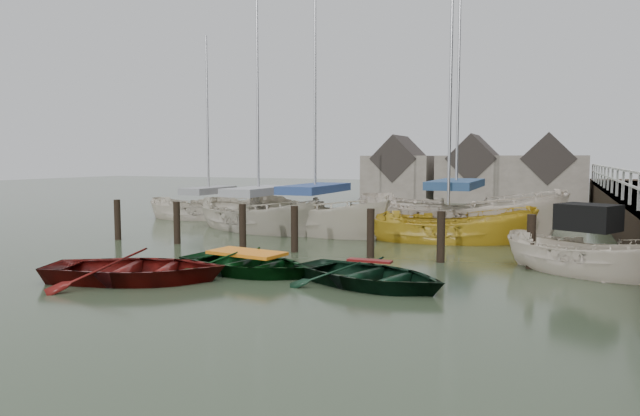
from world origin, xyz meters
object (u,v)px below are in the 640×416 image
at_px(rowboat_green, 247,273).
at_px(sailboat_b, 315,230).
at_px(rowboat_red, 137,281).
at_px(sailboat_a, 259,228).
at_px(rowboat_dkgreen, 369,286).
at_px(motorboat, 586,270).
at_px(sailboat_c, 448,241).
at_px(sailboat_e, 209,218).
at_px(sailboat_d, 455,230).

xyz_separation_m(rowboat_green, sailboat_b, (-1.55, 7.90, 0.06)).
relative_size(rowboat_red, sailboat_a, 0.40).
bearing_deg(rowboat_green, rowboat_red, 142.24).
bearing_deg(rowboat_red, rowboat_dkgreen, -92.45).
distance_m(motorboat, sailboat_a, 12.46).
relative_size(sailboat_c, sailboat_e, 1.19).
xyz_separation_m(rowboat_green, sailboat_d, (3.41, 10.10, 0.06)).
height_order(rowboat_green, sailboat_c, sailboat_c).
bearing_deg(sailboat_c, sailboat_d, -4.84).
relative_size(sailboat_b, sailboat_c, 1.01).
bearing_deg(rowboat_dkgreen, sailboat_e, 64.46).
height_order(rowboat_red, rowboat_dkgreen, rowboat_red).
bearing_deg(sailboat_e, sailboat_d, -104.69).
xyz_separation_m(rowboat_red, sailboat_b, (0.34, 9.69, 0.06)).
bearing_deg(sailboat_a, sailboat_e, 80.56).
height_order(rowboat_dkgreen, sailboat_e, sailboat_e).
bearing_deg(sailboat_a, rowboat_red, -144.34).
distance_m(rowboat_red, sailboat_a, 9.62).
bearing_deg(motorboat, sailboat_b, 89.62).
bearing_deg(sailboat_e, sailboat_a, -136.79).
bearing_deg(rowboat_red, sailboat_c, -50.76).
relative_size(sailboat_a, sailboat_e, 1.09).
bearing_deg(sailboat_d, sailboat_a, 112.76).
relative_size(rowboat_red, sailboat_d, 0.33).
distance_m(rowboat_red, rowboat_dkgreen, 5.36).
xyz_separation_m(motorboat, sailboat_a, (-11.60, 4.57, -0.04)).
height_order(sailboat_a, sailboat_b, sailboat_b).
bearing_deg(sailboat_e, motorboat, -128.39).
distance_m(sailboat_a, sailboat_e, 4.94).
bearing_deg(sailboat_c, sailboat_b, 76.02).
bearing_deg(rowboat_green, sailboat_d, -9.99).
xyz_separation_m(rowboat_green, motorboat, (7.73, 3.05, 0.10)).
relative_size(rowboat_dkgreen, sailboat_a, 0.35).
bearing_deg(sailboat_e, rowboat_green, -155.81).
distance_m(rowboat_red, motorboat, 10.77).
bearing_deg(sailboat_c, motorboat, -145.27).
relative_size(rowboat_green, sailboat_b, 0.32).
xyz_separation_m(rowboat_dkgreen, sailboat_b, (-4.77, 8.07, 0.06)).
bearing_deg(rowboat_dkgreen, sailboat_b, 48.17).
xyz_separation_m(sailboat_c, sailboat_d, (-0.18, 2.68, 0.04)).
bearing_deg(rowboat_dkgreen, rowboat_green, 104.45).
bearing_deg(sailboat_c, sailboat_a, 79.77).
bearing_deg(sailboat_a, sailboat_d, -47.39).
relative_size(sailboat_a, sailboat_c, 0.92).
distance_m(rowboat_green, sailboat_c, 8.25).
xyz_separation_m(rowboat_green, rowboat_dkgreen, (3.22, -0.18, 0.00)).
bearing_deg(sailboat_b, sailboat_a, 120.77).
distance_m(rowboat_red, sailboat_c, 10.72).
relative_size(rowboat_dkgreen, sailboat_b, 0.32).
distance_m(rowboat_green, sailboat_d, 10.66).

